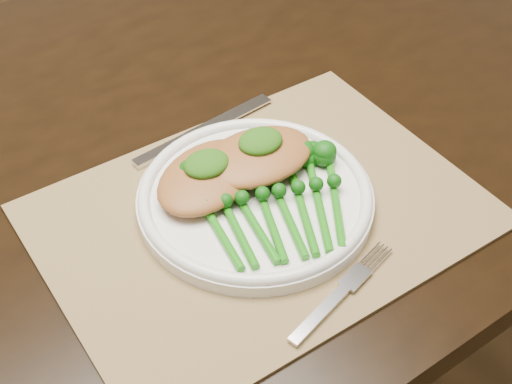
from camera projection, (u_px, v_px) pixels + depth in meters
dining_table at (165, 318)px, 1.17m from camera, size 1.60×0.91×0.75m
placemat at (261, 214)px, 0.82m from camera, size 0.49×0.37×0.00m
dinner_plate at (255, 196)px, 0.82m from camera, size 0.27×0.27×0.02m
knife at (191, 136)px, 0.91m from camera, size 0.21×0.04×0.01m
fork at (348, 285)px, 0.74m from camera, size 0.16×0.06×0.01m
chicken_fillet_left at (208, 176)px, 0.82m from camera, size 0.17×0.14×0.03m
chicken_fillet_right at (257, 157)px, 0.83m from camera, size 0.14×0.10×0.03m
pesto_dollop_left at (206, 164)px, 0.81m from camera, size 0.05×0.05×0.02m
pesto_dollop_right at (260, 141)px, 0.83m from camera, size 0.05×0.05×0.02m
broccolini_bundle at (276, 212)px, 0.79m from camera, size 0.22×0.23×0.04m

